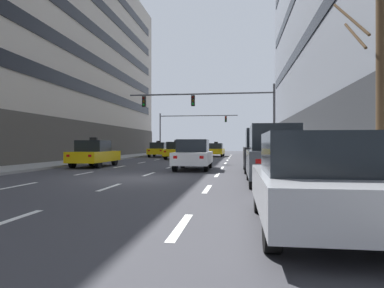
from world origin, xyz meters
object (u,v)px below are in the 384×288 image
object	(u,v)px
car_parked_0	(313,182)
traffic_signal_0	(219,107)
pedestrian_0	(300,152)
traffic_signal_1	(186,124)
car_parked_1	(273,155)
car_parked_2	(262,151)
taxi_driving_0	(94,154)
taxi_driving_1	(186,150)
taxi_driving_5	(177,151)
taxi_driving_4	(216,150)
street_tree_1	(381,83)
car_driving_3	(193,155)
taxi_driving_2	(159,150)

from	to	relation	value
car_parked_0	traffic_signal_0	size ratio (longest dim) A/B	0.38
pedestrian_0	traffic_signal_1	bearing A→B (deg)	107.94
car_parked_1	car_parked_2	world-z (taller)	car_parked_2
taxi_driving_0	car_parked_1	size ratio (longest dim) A/B	1.03
taxi_driving_1	taxi_driving_5	bearing A→B (deg)	-89.95
taxi_driving_4	car_parked_0	bearing A→B (deg)	-83.55
street_tree_1	pedestrian_0	size ratio (longest dim) A/B	3.66
car_driving_3	street_tree_1	xyz separation A→B (m)	(6.09, -9.88, 2.13)
traffic_signal_1	pedestrian_0	world-z (taller)	traffic_signal_1
car_parked_1	traffic_signal_0	size ratio (longest dim) A/B	0.38
taxi_driving_5	car_parked_1	world-z (taller)	car_parked_1
car_parked_2	taxi_driving_1	bearing A→B (deg)	109.57
traffic_signal_1	taxi_driving_1	bearing A→B (deg)	-80.80
car_parked_1	pedestrian_0	size ratio (longest dim) A/B	2.64
taxi_driving_5	car_parked_2	world-z (taller)	car_parked_2
car_driving_3	taxi_driving_4	distance (m)	21.02
traffic_signal_1	pedestrian_0	xyz separation A→B (m)	(10.28, -31.77, -3.21)
traffic_signal_0	taxi_driving_1	bearing A→B (deg)	110.42
pedestrian_0	taxi_driving_4	bearing A→B (deg)	102.72
taxi_driving_4	traffic_signal_1	world-z (taller)	traffic_signal_1
taxi_driving_2	car_driving_3	world-z (taller)	taxi_driving_2
car_driving_3	car_parked_2	bearing A→B (deg)	-15.15
taxi_driving_2	traffic_signal_0	distance (m)	14.25
taxi_driving_2	taxi_driving_5	world-z (taller)	taxi_driving_5
taxi_driving_1	taxi_driving_4	distance (m)	3.81
car_parked_2	traffic_signal_1	world-z (taller)	traffic_signal_1
car_parked_1	traffic_signal_1	world-z (taller)	traffic_signal_1
car_parked_0	car_parked_2	distance (m)	12.09
car_parked_0	car_parked_1	distance (m)	6.50
taxi_driving_1	traffic_signal_0	xyz separation A→B (m)	(4.40, -11.82, 3.51)
taxi_driving_1	taxi_driving_4	xyz separation A→B (m)	(3.30, 1.90, -0.07)
pedestrian_0	taxi_driving_1	bearing A→B (deg)	111.51
taxi_driving_2	car_parked_1	bearing A→B (deg)	-67.98
car_parked_0	traffic_signal_0	xyz separation A→B (m)	(-2.76, 20.40, 3.55)
car_parked_0	pedestrian_0	distance (m)	10.21
taxi_driving_0	taxi_driving_2	world-z (taller)	taxi_driving_0
taxi_driving_1	taxi_driving_2	distance (m)	3.15
car_driving_3	traffic_signal_1	distance (m)	29.37
car_parked_2	traffic_signal_1	bearing A→B (deg)	106.32
pedestrian_0	taxi_driving_5	bearing A→B (deg)	117.96
taxi_driving_1	traffic_signal_0	distance (m)	13.09
taxi_driving_5	car_driving_3	bearing A→B (deg)	-75.80
traffic_signal_0	car_parked_0	bearing A→B (deg)	-82.31
taxi_driving_1	car_parked_2	distance (m)	21.37
taxi_driving_0	taxi_driving_5	size ratio (longest dim) A/B	1.00
car_parked_1	traffic_signal_1	distance (m)	36.56
car_parked_2	traffic_signal_1	size ratio (longest dim) A/B	0.41
car_parked_2	pedestrian_0	distance (m)	2.55
car_parked_1	taxi_driving_5	bearing A→B (deg)	109.67
taxi_driving_0	street_tree_1	world-z (taller)	street_tree_1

